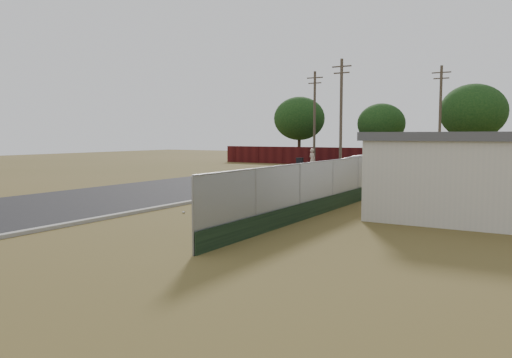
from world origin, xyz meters
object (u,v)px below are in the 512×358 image
Objects in this scene: trash_bin at (300,163)px; mailbox at (279,170)px; pickup_truck at (372,166)px; fire_hydrant at (214,213)px; pedestrian at (312,160)px.

mailbox is at bearing -67.65° from trash_bin.
mailbox is 1.42× the size of trash_bin.
fire_hydrant is at bearing 179.25° from pickup_truck.
mailbox is 0.23× the size of pickup_truck.
mailbox reaches higher than fire_hydrant.
pickup_truck is (-1.88, 22.08, 0.35)m from fire_hydrant.
trash_bin is at bearing 110.65° from fire_hydrant.
pickup_truck reaches higher than trash_bin.
fire_hydrant is 22.17m from pickup_truck.
mailbox is (-3.67, 11.29, 0.61)m from fire_hydrant.
fire_hydrant is 30.20m from trash_bin.
pedestrian reaches higher than pickup_truck.
trash_bin is at bearing 49.19° from pickup_truck.
trash_bin is (-6.98, 16.98, -0.58)m from mailbox.
mailbox reaches higher than trash_bin.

